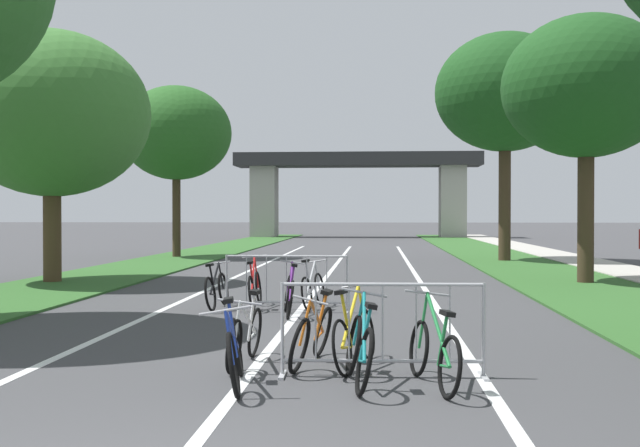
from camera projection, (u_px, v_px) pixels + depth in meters
grass_verge_left at (187, 257)px, 31.69m from camera, size 3.34×65.59×0.05m
grass_verge_right at (500, 258)px, 30.76m from camera, size 3.34×65.59×0.05m
sidewalk_path_right at (569, 258)px, 30.56m from camera, size 2.00×65.59×0.08m
lane_stripe_center at (329, 273)px, 23.38m from camera, size 0.14×37.95×0.01m
lane_stripe_right_lane at (415, 274)px, 23.19m from camera, size 0.14×37.95×0.01m
lane_stripe_left_lane at (245, 273)px, 23.57m from camera, size 0.14×37.95×0.01m
overpass_bridge at (358, 178)px, 58.46m from camera, size 18.53×3.58×6.39m
tree_left_cypress_far at (52, 114)px, 19.97m from camera, size 5.07×5.07×6.56m
tree_left_oak_near at (176, 133)px, 31.47m from camera, size 4.52×4.52×7.03m
tree_right_maple_mid at (586, 88)px, 19.69m from camera, size 4.29×4.29×6.89m
tree_right_pine_near at (505, 93)px, 28.92m from camera, size 5.24×5.24×8.61m
crowd_barrier_nearest at (383, 330)px, 8.53m from camera, size 2.30×0.52×1.05m
crowd_barrier_second at (286, 284)px, 14.15m from camera, size 2.29×0.45×1.05m
bicycle_blue_0 at (235, 352)px, 8.05m from camera, size 0.51×1.69×0.91m
bicycle_teal_1 at (359, 350)px, 8.10m from camera, size 0.51×1.66×1.00m
bicycle_orange_2 at (313, 335)px, 9.17m from camera, size 0.49×1.72×0.90m
bicycle_green_3 at (434, 353)px, 8.04m from camera, size 0.54×1.69×0.98m
bicycle_white_4 at (246, 335)px, 9.19m from camera, size 0.52×1.69×0.88m
bicycle_black_5 at (217, 290)px, 14.69m from camera, size 0.46×1.65×0.89m
bicycle_red_6 at (255, 288)px, 14.79m from camera, size 0.49×1.75×1.00m
bicycle_silver_7 at (313, 289)px, 14.71m from camera, size 0.44×1.60×0.95m
bicycle_purple_8 at (289, 294)px, 13.68m from camera, size 0.45×1.74×0.96m
bicycle_yellow_9 at (354, 336)px, 9.04m from camera, size 0.54×1.68×0.97m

